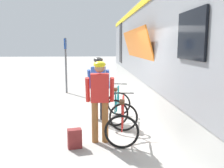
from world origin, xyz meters
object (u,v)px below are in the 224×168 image
(cyclist_near_in_red, at_px, (100,95))
(cyclist_far_in_blue, at_px, (98,83))
(platform_sign_post, at_px, (66,56))
(train_car, at_px, (196,49))
(bicycle_far_teal, at_px, (117,106))
(backpack_on_platform, at_px, (75,139))
(bicycle_near_red, at_px, (123,122))

(cyclist_near_in_red, xyz_separation_m, cyclist_far_in_blue, (0.01, 1.66, 0.00))
(cyclist_far_in_blue, relative_size, platform_sign_post, 0.73)
(train_car, relative_size, bicycle_far_teal, 16.59)
(bicycle_far_teal, height_order, platform_sign_post, platform_sign_post)
(backpack_on_platform, relative_size, platform_sign_post, 0.17)
(cyclist_far_in_blue, xyz_separation_m, platform_sign_post, (-1.33, 4.04, 0.57))
(cyclist_far_in_blue, distance_m, bicycle_far_teal, 0.84)
(cyclist_near_in_red, distance_m, bicycle_near_red, 0.83)
(bicycle_near_red, xyz_separation_m, backpack_on_platform, (-1.04, -0.39, -0.20))
(train_car, distance_m, cyclist_far_in_blue, 3.14)
(cyclist_near_in_red, height_order, bicycle_far_teal, cyclist_near_in_red)
(bicycle_near_red, bearing_deg, cyclist_far_in_blue, 107.82)
(cyclist_near_in_red, distance_m, bicycle_far_teal, 1.72)
(cyclist_near_in_red, relative_size, bicycle_near_red, 1.51)
(train_car, bearing_deg, bicycle_far_teal, -165.57)
(cyclist_near_in_red, bearing_deg, backpack_on_platform, -152.21)
(cyclist_near_in_red, height_order, platform_sign_post, platform_sign_post)
(cyclist_far_in_blue, bearing_deg, platform_sign_post, 108.17)
(platform_sign_post, bearing_deg, bicycle_far_teal, -66.42)
(bicycle_far_teal, relative_size, backpack_on_platform, 2.98)
(train_car, bearing_deg, platform_sign_post, 140.34)
(bicycle_near_red, xyz_separation_m, bicycle_far_teal, (0.01, 1.39, -0.00))
(bicycle_near_red, distance_m, backpack_on_platform, 1.13)
(cyclist_near_in_red, relative_size, bicycle_far_teal, 1.48)
(cyclist_far_in_blue, bearing_deg, bicycle_near_red, -72.18)
(cyclist_near_in_red, relative_size, cyclist_far_in_blue, 1.00)
(cyclist_far_in_blue, xyz_separation_m, backpack_on_platform, (-0.54, -1.94, -0.85))
(train_car, xyz_separation_m, platform_sign_post, (-4.29, 3.56, -0.34))
(cyclist_far_in_blue, relative_size, bicycle_near_red, 1.51)
(cyclist_far_in_blue, bearing_deg, cyclist_near_in_red, -90.29)
(train_car, height_order, bicycle_near_red, train_car)
(backpack_on_platform, bearing_deg, bicycle_far_teal, 47.41)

